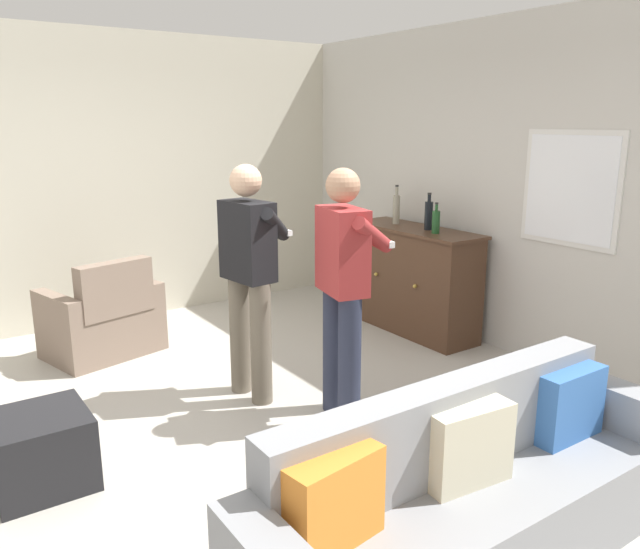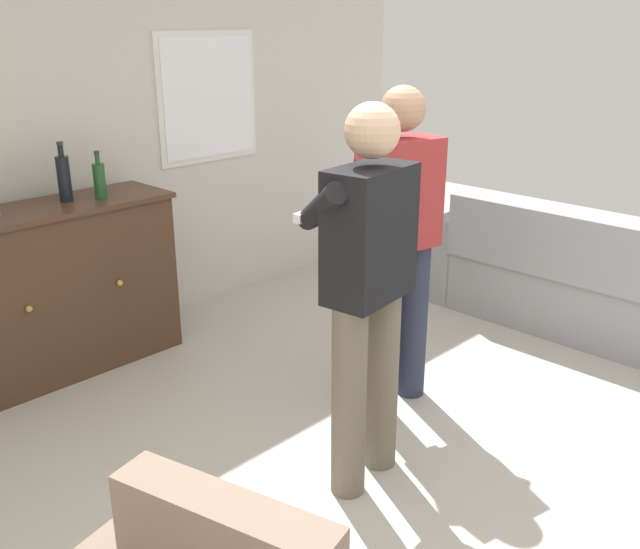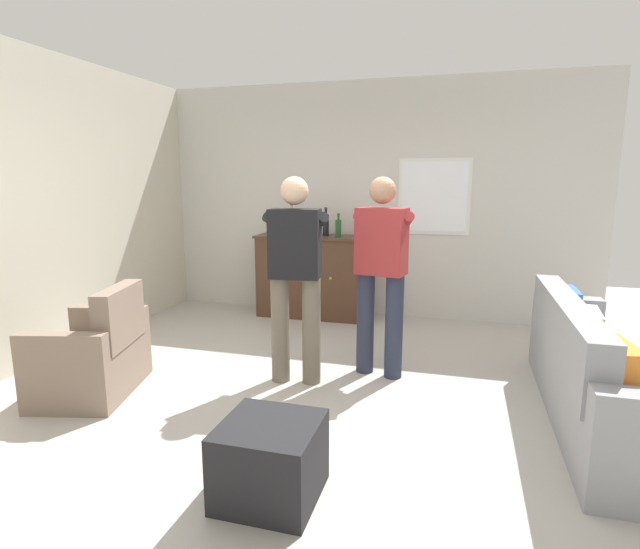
{
  "view_description": "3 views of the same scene",
  "coord_description": "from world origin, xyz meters",
  "px_view_note": "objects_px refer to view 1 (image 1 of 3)",
  "views": [
    {
      "loc": [
        3.54,
        -1.66,
        1.97
      ],
      "look_at": [
        0.06,
        0.73,
        0.92
      ],
      "focal_mm": 35.0,
      "sensor_mm": 36.0,
      "label": 1
    },
    {
      "loc": [
        -2.35,
        -1.45,
        1.98
      ],
      "look_at": [
        -0.19,
        0.64,
        0.89
      ],
      "focal_mm": 40.0,
      "sensor_mm": 36.0,
      "label": 2
    },
    {
      "loc": [
        1.04,
        -3.4,
        1.66
      ],
      "look_at": [
        -0.09,
        0.57,
        0.87
      ],
      "focal_mm": 28.0,
      "sensor_mm": 36.0,
      "label": 3
    }
  ],
  "objects_px": {
    "armchair": "(104,322)",
    "ottoman": "(41,450)",
    "bottle_wine_green": "(396,208)",
    "person_standing_right": "(344,283)",
    "person_standing_left": "(250,271)",
    "couch": "(471,503)",
    "bottle_liquor_amber": "(429,215)",
    "bottle_spirits_clear": "(436,221)",
    "sideboard_cabinet": "(413,280)"
  },
  "relations": [
    {
      "from": "ottoman",
      "to": "person_standing_right",
      "type": "distance_m",
      "value": 2.01
    },
    {
      "from": "bottle_wine_green",
      "to": "person_standing_right",
      "type": "relative_size",
      "value": 0.22
    },
    {
      "from": "bottle_wine_green",
      "to": "person_standing_right",
      "type": "height_order",
      "value": "person_standing_right"
    },
    {
      "from": "bottle_wine_green",
      "to": "bottle_spirits_clear",
      "type": "bearing_deg",
      "value": -5.66
    },
    {
      "from": "sideboard_cabinet",
      "to": "person_standing_right",
      "type": "xyz_separation_m",
      "value": [
        1.07,
        -1.62,
        0.44
      ]
    },
    {
      "from": "bottle_wine_green",
      "to": "bottle_spirits_clear",
      "type": "height_order",
      "value": "bottle_wine_green"
    },
    {
      "from": "couch",
      "to": "bottle_wine_green",
      "type": "relative_size",
      "value": 6.09
    },
    {
      "from": "bottle_wine_green",
      "to": "sideboard_cabinet",
      "type": "bearing_deg",
      "value": -1.48
    },
    {
      "from": "bottle_liquor_amber",
      "to": "ottoman",
      "type": "bearing_deg",
      "value": -79.45
    },
    {
      "from": "sideboard_cabinet",
      "to": "bottle_wine_green",
      "type": "height_order",
      "value": "bottle_wine_green"
    },
    {
      "from": "person_standing_left",
      "to": "person_standing_right",
      "type": "xyz_separation_m",
      "value": [
        0.64,
        0.34,
        0.0
      ]
    },
    {
      "from": "armchair",
      "to": "person_standing_left",
      "type": "xyz_separation_m",
      "value": [
        1.45,
        0.65,
        0.65
      ]
    },
    {
      "from": "bottle_liquor_amber",
      "to": "bottle_spirits_clear",
      "type": "xyz_separation_m",
      "value": [
        0.17,
        -0.08,
        -0.03
      ]
    },
    {
      "from": "sideboard_cabinet",
      "to": "bottle_wine_green",
      "type": "xyz_separation_m",
      "value": [
        -0.28,
        0.01,
        0.64
      ]
    },
    {
      "from": "person_standing_left",
      "to": "person_standing_right",
      "type": "relative_size",
      "value": 1.0
    },
    {
      "from": "bottle_wine_green",
      "to": "ottoman",
      "type": "relative_size",
      "value": 0.74
    },
    {
      "from": "bottle_wine_green",
      "to": "bottle_spirits_clear",
      "type": "relative_size",
      "value": 1.36
    },
    {
      "from": "person_standing_left",
      "to": "couch",
      "type": "bearing_deg",
      "value": -2.26
    },
    {
      "from": "bottle_liquor_amber",
      "to": "person_standing_right",
      "type": "xyz_separation_m",
      "value": [
        0.93,
        -1.65,
        -0.2
      ]
    },
    {
      "from": "sideboard_cabinet",
      "to": "bottle_spirits_clear",
      "type": "height_order",
      "value": "bottle_spirits_clear"
    },
    {
      "from": "couch",
      "to": "bottle_wine_green",
      "type": "height_order",
      "value": "bottle_wine_green"
    },
    {
      "from": "couch",
      "to": "bottle_liquor_amber",
      "type": "bearing_deg",
      "value": 139.73
    },
    {
      "from": "couch",
      "to": "armchair",
      "type": "height_order",
      "value": "armchair"
    },
    {
      "from": "couch",
      "to": "person_standing_left",
      "type": "height_order",
      "value": "person_standing_left"
    },
    {
      "from": "armchair",
      "to": "person_standing_right",
      "type": "height_order",
      "value": "person_standing_right"
    },
    {
      "from": "bottle_wine_green",
      "to": "ottoman",
      "type": "xyz_separation_m",
      "value": [
        1.07,
        -3.48,
        -0.94
      ]
    },
    {
      "from": "person_standing_left",
      "to": "bottle_wine_green",
      "type": "bearing_deg",
      "value": 109.77
    },
    {
      "from": "armchair",
      "to": "ottoman",
      "type": "distance_m",
      "value": 2.01
    },
    {
      "from": "couch",
      "to": "armchair",
      "type": "bearing_deg",
      "value": -171.16
    },
    {
      "from": "armchair",
      "to": "sideboard_cabinet",
      "type": "bearing_deg",
      "value": 68.63
    },
    {
      "from": "armchair",
      "to": "bottle_spirits_clear",
      "type": "xyz_separation_m",
      "value": [
        1.33,
        2.56,
        0.81
      ]
    },
    {
      "from": "couch",
      "to": "bottle_wine_green",
      "type": "bearing_deg",
      "value": 144.37
    },
    {
      "from": "bottle_liquor_amber",
      "to": "bottle_spirits_clear",
      "type": "height_order",
      "value": "bottle_liquor_amber"
    },
    {
      "from": "ottoman",
      "to": "person_standing_right",
      "type": "height_order",
      "value": "person_standing_right"
    },
    {
      "from": "armchair",
      "to": "ottoman",
      "type": "bearing_deg",
      "value": -25.43
    },
    {
      "from": "bottle_liquor_amber",
      "to": "person_standing_right",
      "type": "relative_size",
      "value": 0.2
    },
    {
      "from": "bottle_liquor_amber",
      "to": "person_standing_left",
      "type": "bearing_deg",
      "value": -81.72
    },
    {
      "from": "sideboard_cabinet",
      "to": "person_standing_left",
      "type": "xyz_separation_m",
      "value": [
        0.43,
        -1.96,
        0.44
      ]
    },
    {
      "from": "bottle_wine_green",
      "to": "ottoman",
      "type": "height_order",
      "value": "bottle_wine_green"
    },
    {
      "from": "bottle_spirits_clear",
      "to": "person_standing_right",
      "type": "relative_size",
      "value": 0.16
    },
    {
      "from": "sideboard_cabinet",
      "to": "bottle_wine_green",
      "type": "bearing_deg",
      "value": 178.52
    },
    {
      "from": "bottle_wine_green",
      "to": "bottle_liquor_amber",
      "type": "distance_m",
      "value": 0.42
    },
    {
      "from": "couch",
      "to": "bottle_spirits_clear",
      "type": "relative_size",
      "value": 8.32
    },
    {
      "from": "sideboard_cabinet",
      "to": "ottoman",
      "type": "height_order",
      "value": "sideboard_cabinet"
    },
    {
      "from": "couch",
      "to": "bottle_spirits_clear",
      "type": "xyz_separation_m",
      "value": [
        -2.28,
        2.0,
        0.76
      ]
    },
    {
      "from": "person_standing_right",
      "to": "bottle_wine_green",
      "type": "bearing_deg",
      "value": 129.64
    },
    {
      "from": "couch",
      "to": "sideboard_cabinet",
      "type": "relative_size",
      "value": 1.63
    },
    {
      "from": "bottle_liquor_amber",
      "to": "ottoman",
      "type": "height_order",
      "value": "bottle_liquor_amber"
    },
    {
      "from": "bottle_liquor_amber",
      "to": "person_standing_left",
      "type": "relative_size",
      "value": 0.2
    },
    {
      "from": "bottle_liquor_amber",
      "to": "person_standing_right",
      "type": "height_order",
      "value": "person_standing_right"
    }
  ]
}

